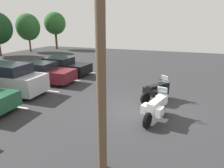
% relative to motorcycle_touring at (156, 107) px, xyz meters
% --- Properties ---
extents(ground, '(44.00, 44.00, 0.10)m').
position_rel_motorcycle_touring_xyz_m(ground, '(1.02, 0.80, -0.68)').
color(ground, '#2D2D30').
extents(motorcycle_touring, '(2.09, 1.01, 1.36)m').
position_rel_motorcycle_touring_xyz_m(motorcycle_touring, '(0.00, 0.00, 0.00)').
color(motorcycle_touring, black).
rests_on(motorcycle_touring, ground).
extents(motorcycle_second, '(1.77, 1.33, 1.33)m').
position_rel_motorcycle_touring_xyz_m(motorcycle_second, '(2.30, 0.31, -0.02)').
color(motorcycle_second, black).
rests_on(motorcycle_second, ground).
extents(parking_stripes, '(13.32, 4.63, 0.01)m').
position_rel_motorcycle_touring_xyz_m(parking_stripes, '(0.37, 8.40, -0.62)').
color(parking_stripes, silver).
rests_on(parking_stripes, ground).
extents(car_silver, '(1.97, 4.36, 1.80)m').
position_rel_motorcycle_touring_xyz_m(car_silver, '(0.49, 8.69, 0.27)').
color(car_silver, '#B7B7BC').
rests_on(car_silver, ground).
extents(car_maroon, '(1.91, 4.40, 1.41)m').
position_rel_motorcycle_touring_xyz_m(car_maroon, '(3.18, 8.35, 0.05)').
color(car_maroon, maroon).
rests_on(car_maroon, ground).
extents(car_black, '(2.15, 4.79, 1.34)m').
position_rel_motorcycle_touring_xyz_m(car_black, '(5.78, 8.55, 0.03)').
color(car_black, black).
rests_on(car_black, ground).
extents(utility_pole, '(1.48, 1.22, 8.00)m').
position_rel_motorcycle_touring_xyz_m(utility_pole, '(-3.58, 0.99, 3.54)').
color(utility_pole, brown).
rests_on(utility_pole, ground).
extents(tree_left, '(3.32, 3.32, 5.40)m').
position_rel_motorcycle_touring_xyz_m(tree_left, '(15.73, 20.60, 2.88)').
color(tree_left, '#4C3823').
rests_on(tree_left, ground).
extents(tree_center, '(3.32, 3.32, 5.75)m').
position_rel_motorcycle_touring_xyz_m(tree_center, '(19.71, 18.82, 3.38)').
color(tree_center, '#4C3823').
rests_on(tree_center, ground).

